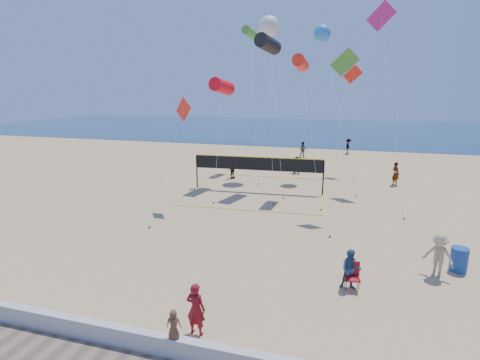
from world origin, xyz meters
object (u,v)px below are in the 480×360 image
(trash_barrel, at_px, (459,259))
(camp_chair, at_px, (352,274))
(volleyball_net, at_px, (258,167))
(woman, at_px, (196,309))

(trash_barrel, bearing_deg, camp_chair, -147.46)
(trash_barrel, height_order, volleyball_net, volleyball_net)
(camp_chair, xyz_separation_m, volleyball_net, (-6.74, 12.64, 1.19))
(camp_chair, height_order, trash_barrel, camp_chair)
(camp_chair, bearing_deg, volleyball_net, 111.32)
(volleyball_net, bearing_deg, camp_chair, -65.49)
(camp_chair, relative_size, volleyball_net, 0.11)
(camp_chair, bearing_deg, woman, -144.26)
(woman, bearing_deg, trash_barrel, -136.81)
(camp_chair, relative_size, trash_barrel, 1.14)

